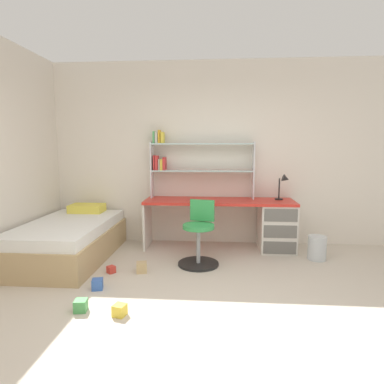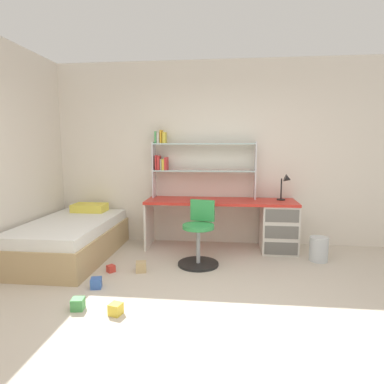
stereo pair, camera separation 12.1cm
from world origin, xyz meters
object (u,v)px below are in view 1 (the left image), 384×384
Objects in this scene: swivel_chair at (199,239)px; toy_block_natural_4 at (142,267)px; bookshelf_hutch at (190,159)px; toy_block_red_0 at (111,269)px; desk_lamp at (284,183)px; toy_block_green_2 at (81,306)px; waste_bin at (317,248)px; toy_block_blue_1 at (97,284)px; desk at (259,221)px; toy_block_yellow_3 at (120,310)px; bed_platform at (69,240)px.

swivel_chair is 6.67× the size of toy_block_natural_4.
bookshelf_hutch reaches higher than toy_block_red_0.
desk_lamp is 3.50× the size of toy_block_green_2.
bookshelf_hutch is at bearing 161.35° from waste_bin.
swivel_chair is at bearing 38.98° from toy_block_blue_1.
toy_block_blue_1 is (-1.88, -1.53, -0.36)m from desk.
toy_block_red_0 is 0.68× the size of toy_block_natural_4.
toy_block_blue_1 is at bearing -89.61° from toy_block_red_0.
desk_lamp is 1.01m from waste_bin.
toy_block_green_2 is 1.05× the size of toy_block_yellow_3.
toy_block_natural_4 is (-1.52, -1.03, -0.36)m from desk.
desk_lamp is 3.46× the size of toy_block_blue_1.
toy_block_yellow_3 is (-0.63, -1.35, -0.28)m from swivel_chair.
toy_block_yellow_3 reaches higher than toy_block_red_0.
toy_block_blue_1 is 0.62m from toy_block_natural_4.
bed_platform is at bearing -167.08° from desk.
desk is 1.38m from bookshelf_hutch.
bed_platform reaches higher than waste_bin.
bed_platform is 1.21m from toy_block_blue_1.
desk_lamp reaches higher than waste_bin.
desk_lamp reaches higher than toy_block_green_2.
waste_bin reaches higher than toy_block_yellow_3.
waste_bin is at bearing 14.58° from toy_block_red_0.
bookshelf_hutch is 0.84× the size of bed_platform.
bed_platform is (-2.62, -0.60, -0.16)m from desk.
desk_lamp is 0.21× the size of bed_platform.
toy_block_natural_4 is (0.34, 0.97, 0.01)m from toy_block_green_2.
toy_block_green_2 is (0.76, -1.40, -0.20)m from bed_platform.
swivel_chair is at bearing 26.19° from toy_block_natural_4.
waste_bin reaches higher than toy_block_natural_4.
desk is 2.76m from toy_block_green_2.
bookshelf_hutch is (-1.03, 0.19, 0.90)m from desk.
toy_block_natural_4 is at bearing -21.41° from bed_platform.
bed_platform reaches higher than toy_block_yellow_3.
swivel_chair is 7.47× the size of toy_block_green_2.
bed_platform reaches higher than toy_block_red_0.
desk_lamp is 1.19× the size of waste_bin.
toy_block_green_2 is 0.38m from toy_block_yellow_3.
bed_platform is 17.68× the size of toy_block_yellow_3.
toy_block_red_0 is at bearing -123.82° from bookshelf_hutch.
toy_block_green_2 is at bearing -109.28° from toy_block_natural_4.
toy_block_yellow_3 is at bearing -51.93° from bed_platform.
waste_bin is at bearing 23.56° from toy_block_blue_1.
toy_block_natural_4 reaches higher than toy_block_yellow_3.
bed_platform is 16.85× the size of toy_block_green_2.
desk is 0.67m from desk_lamp.
desk_lamp reaches higher than toy_block_natural_4.
swivel_chair reaches higher than toy_block_blue_1.
desk reaches higher than waste_bin.
swivel_chair is 7.84× the size of toy_block_yellow_3.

